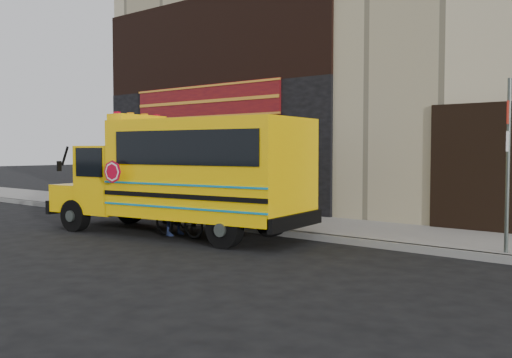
{
  "coord_description": "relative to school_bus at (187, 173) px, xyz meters",
  "views": [
    {
      "loc": [
        8.62,
        -8.15,
        2.07
      ],
      "look_at": [
        0.25,
        1.85,
        1.38
      ],
      "focal_mm": 40.0,
      "sensor_mm": 36.0,
      "label": 1
    }
  ],
  "objects": [
    {
      "name": "ground",
      "position": [
        1.33,
        -1.17,
        -1.51
      ],
      "size": [
        120.0,
        120.0,
        0.0
      ],
      "primitive_type": "plane",
      "color": "black",
      "rests_on": "ground"
    },
    {
      "name": "curb",
      "position": [
        1.33,
        1.43,
        -1.43
      ],
      "size": [
        40.0,
        0.2,
        0.15
      ],
      "primitive_type": "cube",
      "color": "gray",
      "rests_on": "ground"
    },
    {
      "name": "sidewalk",
      "position": [
        1.33,
        2.93,
        -1.43
      ],
      "size": [
        40.0,
        3.0,
        0.15
      ],
      "primitive_type": "cube",
      "color": "gray",
      "rests_on": "ground"
    },
    {
      "name": "building",
      "position": [
        1.29,
        9.28,
        4.62
      ],
      "size": [
        20.0,
        10.7,
        12.0
      ],
      "color": "beige",
      "rests_on": "sidewalk"
    },
    {
      "name": "school_bus",
      "position": [
        0.0,
        0.0,
        0.0
      ],
      "size": [
        7.12,
        3.03,
        2.92
      ],
      "color": "black",
      "rests_on": "ground"
    },
    {
      "name": "sign_pole",
      "position": [
        6.78,
        1.69,
        0.34
      ],
      "size": [
        0.08,
        0.29,
        3.37
      ],
      "color": "#47504B",
      "rests_on": "ground"
    },
    {
      "name": "bicycle",
      "position": [
        -0.0,
        -0.27,
        -1.02
      ],
      "size": [
        1.63,
        0.47,
        0.98
      ],
      "primitive_type": "imported",
      "rotation": [
        0.0,
        0.0,
        1.58
      ],
      "color": "black",
      "rests_on": "ground"
    },
    {
      "name": "cyclist",
      "position": [
        -0.05,
        -0.34,
        -0.55
      ],
      "size": [
        0.5,
        0.73,
        1.91
      ],
      "primitive_type": "imported",
      "rotation": [
        0.0,
        0.0,
        1.64
      ],
      "color": "black",
      "rests_on": "ground"
    }
  ]
}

